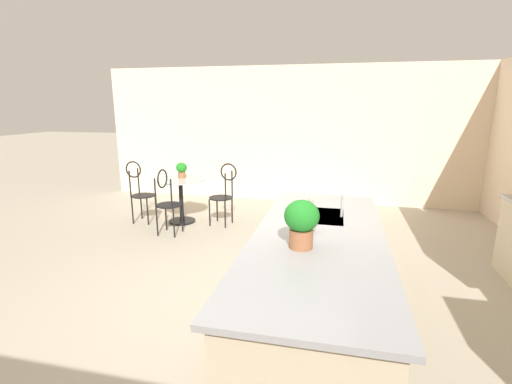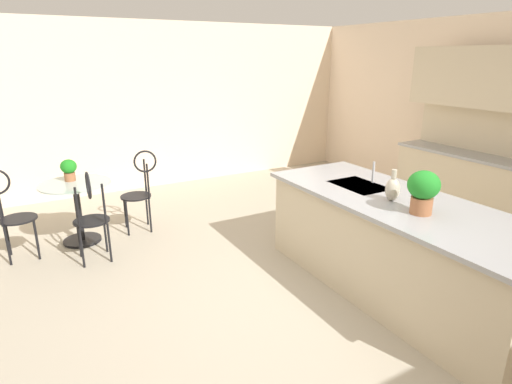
{
  "view_description": "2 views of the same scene",
  "coord_description": "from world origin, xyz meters",
  "px_view_note": "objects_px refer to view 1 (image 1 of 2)",
  "views": [
    {
      "loc": [
        3.16,
        0.98,
        1.96
      ],
      "look_at": [
        -1.21,
        -0.02,
        0.88
      ],
      "focal_mm": 25.68,
      "sensor_mm": 36.0,
      "label": 1
    },
    {
      "loc": [
        2.76,
        -2.04,
        2.16
      ],
      "look_at": [
        -0.87,
        0.01,
        0.81
      ],
      "focal_mm": 29.55,
      "sensor_mm": 36.0,
      "label": 2
    }
  ],
  "objects_px": {
    "bistro_table": "(181,196)",
    "chair_toward_desk": "(167,199)",
    "potted_plant_on_table": "(182,169)",
    "chair_by_island": "(224,191)",
    "chair_near_window": "(140,189)",
    "potted_plant_counter_near": "(302,221)",
    "vase_on_counter": "(310,220)"
  },
  "relations": [
    {
      "from": "bistro_table",
      "to": "chair_near_window",
      "type": "bearing_deg",
      "value": -79.12
    },
    {
      "from": "bistro_table",
      "to": "potted_plant_counter_near",
      "type": "distance_m",
      "value": 3.83
    },
    {
      "from": "chair_near_window",
      "to": "potted_plant_on_table",
      "type": "bearing_deg",
      "value": 112.33
    },
    {
      "from": "chair_toward_desk",
      "to": "potted_plant_on_table",
      "type": "distance_m",
      "value": 0.85
    },
    {
      "from": "bistro_table",
      "to": "potted_plant_on_table",
      "type": "bearing_deg",
      "value": -167.86
    },
    {
      "from": "chair_toward_desk",
      "to": "potted_plant_on_table",
      "type": "bearing_deg",
      "value": -173.4
    },
    {
      "from": "chair_near_window",
      "to": "chair_by_island",
      "type": "bearing_deg",
      "value": 95.74
    },
    {
      "from": "chair_near_window",
      "to": "potted_plant_counter_near",
      "type": "xyz_separation_m",
      "value": [
        2.85,
        2.99,
        0.56
      ]
    },
    {
      "from": "chair_by_island",
      "to": "potted_plant_counter_near",
      "type": "xyz_separation_m",
      "value": [
        2.99,
        1.56,
        0.56
      ]
    },
    {
      "from": "chair_near_window",
      "to": "chair_toward_desk",
      "type": "bearing_deg",
      "value": 55.46
    },
    {
      "from": "chair_near_window",
      "to": "chair_toward_desk",
      "type": "xyz_separation_m",
      "value": [
        0.51,
        0.74,
        0.0
      ]
    },
    {
      "from": "chair_toward_desk",
      "to": "potted_plant_on_table",
      "type": "height_order",
      "value": "chair_toward_desk"
    },
    {
      "from": "vase_on_counter",
      "to": "bistro_table",
      "type": "bearing_deg",
      "value": -138.19
    },
    {
      "from": "chair_toward_desk",
      "to": "potted_plant_counter_near",
      "type": "relative_size",
      "value": 2.87
    },
    {
      "from": "chair_near_window",
      "to": "potted_plant_counter_near",
      "type": "relative_size",
      "value": 2.87
    },
    {
      "from": "chair_near_window",
      "to": "potted_plant_on_table",
      "type": "xyz_separation_m",
      "value": [
        -0.27,
        0.65,
        0.32
      ]
    },
    {
      "from": "vase_on_counter",
      "to": "chair_by_island",
      "type": "bearing_deg",
      "value": -148.77
    },
    {
      "from": "bistro_table",
      "to": "chair_toward_desk",
      "type": "height_order",
      "value": "chair_toward_desk"
    },
    {
      "from": "bistro_table",
      "to": "potted_plant_on_table",
      "type": "xyz_separation_m",
      "value": [
        -0.14,
        -0.03,
        0.44
      ]
    },
    {
      "from": "chair_toward_desk",
      "to": "potted_plant_counter_near",
      "type": "xyz_separation_m",
      "value": [
        2.34,
        2.25,
        0.56
      ]
    },
    {
      "from": "bistro_table",
      "to": "vase_on_counter",
      "type": "relative_size",
      "value": 2.78
    },
    {
      "from": "bistro_table",
      "to": "potted_plant_on_table",
      "type": "distance_m",
      "value": 0.46
    },
    {
      "from": "chair_toward_desk",
      "to": "vase_on_counter",
      "type": "distance_m",
      "value": 3.06
    },
    {
      "from": "chair_by_island",
      "to": "potted_plant_on_table",
      "type": "distance_m",
      "value": 0.85
    },
    {
      "from": "chair_toward_desk",
      "to": "vase_on_counter",
      "type": "relative_size",
      "value": 3.62
    },
    {
      "from": "chair_near_window",
      "to": "chair_by_island",
      "type": "distance_m",
      "value": 1.44
    },
    {
      "from": "chair_near_window",
      "to": "vase_on_counter",
      "type": "xyz_separation_m",
      "value": [
        2.5,
        3.03,
        0.46
      ]
    },
    {
      "from": "bistro_table",
      "to": "chair_near_window",
      "type": "relative_size",
      "value": 0.77
    },
    {
      "from": "chair_toward_desk",
      "to": "chair_by_island",
      "type": "bearing_deg",
      "value": 133.55
    },
    {
      "from": "potted_plant_counter_near",
      "to": "bistro_table",
      "type": "bearing_deg",
      "value": -142.17
    },
    {
      "from": "chair_toward_desk",
      "to": "vase_on_counter",
      "type": "xyz_separation_m",
      "value": [
        1.99,
        2.29,
        0.46
      ]
    },
    {
      "from": "bistro_table",
      "to": "chair_by_island",
      "type": "relative_size",
      "value": 0.77
    }
  ]
}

